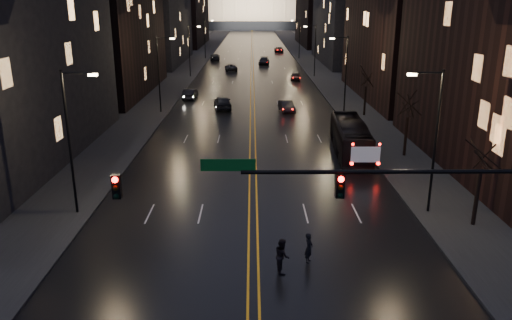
{
  "coord_description": "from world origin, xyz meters",
  "views": [
    {
      "loc": [
        -0.04,
        -18.83,
        12.67
      ],
      "look_at": [
        0.19,
        10.2,
        3.48
      ],
      "focal_mm": 35.0,
      "sensor_mm": 36.0,
      "label": 1
    }
  ],
  "objects_px": {
    "oncoming_car_b": "(190,94)",
    "bus": "(350,138)",
    "oncoming_car_a": "(223,102)",
    "pedestrian_b": "(282,256)",
    "pedestrian_a": "(309,248)",
    "traffic_signal": "(398,197)",
    "receding_car_a": "(286,106)"
  },
  "relations": [
    {
      "from": "bus",
      "to": "oncoming_car_b",
      "type": "relative_size",
      "value": 2.41
    },
    {
      "from": "pedestrian_a",
      "to": "receding_car_a",
      "type": "bearing_deg",
      "value": 21.36
    },
    {
      "from": "bus",
      "to": "receding_car_a",
      "type": "relative_size",
      "value": 2.61
    },
    {
      "from": "pedestrian_a",
      "to": "oncoming_car_b",
      "type": "bearing_deg",
      "value": 37.51
    },
    {
      "from": "oncoming_car_a",
      "to": "oncoming_car_b",
      "type": "xyz_separation_m",
      "value": [
        -4.8,
        6.64,
        -0.12
      ]
    },
    {
      "from": "oncoming_car_b",
      "to": "receding_car_a",
      "type": "height_order",
      "value": "oncoming_car_b"
    },
    {
      "from": "bus",
      "to": "oncoming_car_b",
      "type": "xyz_separation_m",
      "value": [
        -16.95,
        26.05,
        -0.76
      ]
    },
    {
      "from": "oncoming_car_a",
      "to": "receding_car_a",
      "type": "bearing_deg",
      "value": 161.22
    },
    {
      "from": "oncoming_car_a",
      "to": "pedestrian_a",
      "type": "height_order",
      "value": "oncoming_car_a"
    },
    {
      "from": "traffic_signal",
      "to": "bus",
      "type": "relative_size",
      "value": 1.61
    },
    {
      "from": "oncoming_car_a",
      "to": "receding_car_a",
      "type": "height_order",
      "value": "oncoming_car_a"
    },
    {
      "from": "traffic_signal",
      "to": "receding_car_a",
      "type": "xyz_separation_m",
      "value": [
        -1.79,
        40.58,
        -4.43
      ]
    },
    {
      "from": "traffic_signal",
      "to": "bus",
      "type": "xyz_separation_m",
      "value": [
        2.54,
        22.8,
        -3.61
      ]
    },
    {
      "from": "bus",
      "to": "receding_car_a",
      "type": "distance_m",
      "value": 18.32
    },
    {
      "from": "pedestrian_a",
      "to": "pedestrian_b",
      "type": "xyz_separation_m",
      "value": [
        -1.41,
        -0.93,
        0.08
      ]
    },
    {
      "from": "traffic_signal",
      "to": "oncoming_car_a",
      "type": "relative_size",
      "value": 3.47
    },
    {
      "from": "oncoming_car_b",
      "to": "pedestrian_b",
      "type": "bearing_deg",
      "value": 105.14
    },
    {
      "from": "traffic_signal",
      "to": "pedestrian_a",
      "type": "bearing_deg",
      "value": 128.69
    },
    {
      "from": "traffic_signal",
      "to": "pedestrian_b",
      "type": "relative_size",
      "value": 9.75
    },
    {
      "from": "receding_car_a",
      "to": "pedestrian_b",
      "type": "height_order",
      "value": "pedestrian_b"
    },
    {
      "from": "pedestrian_a",
      "to": "pedestrian_b",
      "type": "distance_m",
      "value": 1.69
    },
    {
      "from": "bus",
      "to": "pedestrian_b",
      "type": "xyz_separation_m",
      "value": [
        -7.04,
        -19.88,
        -0.61
      ]
    },
    {
      "from": "traffic_signal",
      "to": "receding_car_a",
      "type": "distance_m",
      "value": 40.86
    },
    {
      "from": "oncoming_car_a",
      "to": "receding_car_a",
      "type": "relative_size",
      "value": 1.21
    },
    {
      "from": "oncoming_car_b",
      "to": "pedestrian_a",
      "type": "xyz_separation_m",
      "value": [
        11.32,
        -45.0,
        0.07
      ]
    },
    {
      "from": "oncoming_car_b",
      "to": "bus",
      "type": "bearing_deg",
      "value": 126.02
    },
    {
      "from": "receding_car_a",
      "to": "pedestrian_a",
      "type": "bearing_deg",
      "value": -99.94
    },
    {
      "from": "pedestrian_a",
      "to": "pedestrian_b",
      "type": "relative_size",
      "value": 0.91
    },
    {
      "from": "oncoming_car_a",
      "to": "pedestrian_b",
      "type": "distance_m",
      "value": 39.62
    },
    {
      "from": "oncoming_car_a",
      "to": "oncoming_car_b",
      "type": "distance_m",
      "value": 8.19
    },
    {
      "from": "receding_car_a",
      "to": "pedestrian_b",
      "type": "relative_size",
      "value": 2.31
    },
    {
      "from": "oncoming_car_b",
      "to": "receding_car_a",
      "type": "relative_size",
      "value": 1.08
    }
  ]
}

